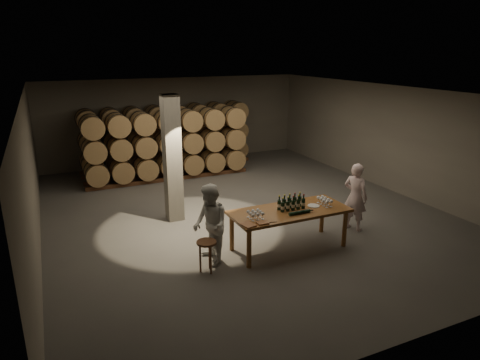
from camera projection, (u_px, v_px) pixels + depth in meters
name	position (u px, v px, depth m)	size (l,w,h in m)	color
room	(172.00, 159.00, 10.66)	(12.00, 12.00, 12.00)	#585552
tasting_table	(289.00, 214.00, 9.27)	(2.60, 1.10, 0.90)	brown
barrel_stack_back	(167.00, 136.00, 15.61)	(6.26, 0.95, 2.31)	brown
barrel_stack_front	(167.00, 144.00, 14.24)	(5.48, 0.95, 2.31)	brown
bottle_cluster	(291.00, 204.00, 9.26)	(0.60, 0.23, 0.33)	black
lying_bottles	(300.00, 212.00, 9.00)	(0.59, 0.07, 0.07)	black
glass_cluster_left	(255.00, 213.00, 8.76)	(0.30, 0.30, 0.16)	silver
glass_cluster_right	(325.00, 200.00, 9.52)	(0.19, 0.41, 0.17)	silver
plate	(314.00, 206.00, 9.47)	(0.26, 0.26, 0.02)	silver
notebook_near	(263.00, 223.00, 8.52)	(0.22, 0.18, 0.03)	brown
notebook_corner	(248.00, 225.00, 8.44)	(0.23, 0.30, 0.03)	brown
pen	(273.00, 222.00, 8.58)	(0.01, 0.01, 0.15)	black
stool	(207.00, 247.00, 8.35)	(0.39, 0.39, 0.65)	brown
person_man	(355.00, 197.00, 10.26)	(0.61, 0.40, 1.66)	white
person_woman	(210.00, 225.00, 8.61)	(0.82, 0.64, 1.68)	silver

